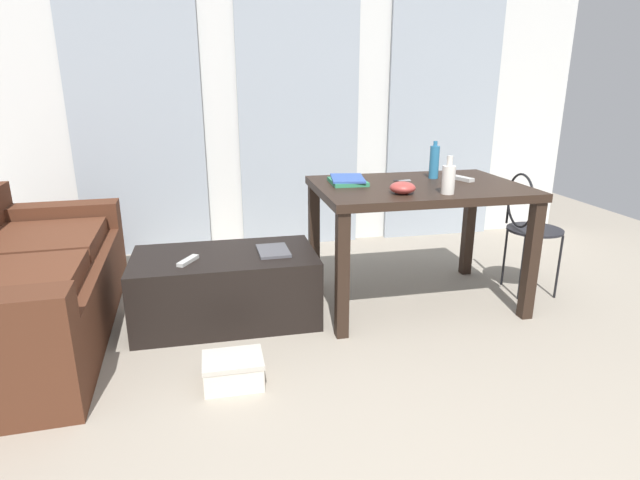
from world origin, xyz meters
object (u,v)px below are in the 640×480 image
object	(u,v)px
couch	(13,289)
scissors	(400,180)
craft_table	(417,201)
tv_remote_on_table	(462,178)
shoebox	(233,371)
bottle_near	(448,179)
bowl	(403,188)
book_stack	(348,180)
tv_remote_primary	(188,261)
coffee_table	(226,287)
bottle_far	(434,162)
wire_chair	(528,220)
magazine	(273,251)

from	to	relation	value
couch	scissors	size ratio (longest dim) A/B	16.50
craft_table	tv_remote_on_table	distance (m)	0.36
shoebox	bottle_near	bearing A→B (deg)	19.43
bowl	book_stack	distance (m)	0.43
bowl	tv_remote_primary	bearing A→B (deg)	174.25
coffee_table	bowl	distance (m)	1.22
bowl	scissors	xyz separation A→B (m)	(0.13, 0.38, -0.03)
bowl	tv_remote_primary	distance (m)	1.30
couch	bowl	bearing A→B (deg)	-6.09
bottle_near	bowl	world-z (taller)	bottle_near
book_stack	bowl	bearing A→B (deg)	-58.24
bottle_near	book_stack	bearing A→B (deg)	138.59
coffee_table	tv_remote_primary	bearing A→B (deg)	-154.10
bottle_near	bottle_far	size ratio (longest dim) A/B	0.89
wire_chair	book_stack	xyz separation A→B (m)	(-1.22, 0.14, 0.29)
bowl	tv_remote_primary	xyz separation A→B (m)	(-1.23, 0.12, -0.39)
couch	magazine	world-z (taller)	couch
tv_remote_primary	shoebox	bearing A→B (deg)	-41.49
coffee_table	bottle_near	xyz separation A→B (m)	(1.28, -0.28, 0.67)
bowl	tv_remote_on_table	size ratio (longest dim) A/B	0.83
couch	tv_remote_primary	size ratio (longest dim) A/B	11.09
coffee_table	tv_remote_primary	world-z (taller)	tv_remote_primary
tv_remote_on_table	couch	bearing A→B (deg)	162.55
tv_remote_on_table	shoebox	world-z (taller)	tv_remote_on_table
wire_chair	couch	bearing A→B (deg)	179.87
magazine	shoebox	size ratio (longest dim) A/B	0.88
tv_remote_primary	magazine	xyz separation A→B (m)	(0.50, 0.08, -0.00)
scissors	bowl	bearing A→B (deg)	-108.71
bottle_near	scissors	bearing A→B (deg)	106.15
shoebox	tv_remote_primary	bearing A→B (deg)	107.99
couch	tv_remote_on_table	size ratio (longest dim) A/B	10.68
craft_table	tv_remote_primary	size ratio (longest dim) A/B	7.45
coffee_table	book_stack	world-z (taller)	book_stack
bowl	scissors	distance (m)	0.40
bowl	book_stack	bearing A→B (deg)	121.76
bottle_near	magazine	bearing A→B (deg)	165.13
coffee_table	wire_chair	xyz separation A→B (m)	(2.02, 0.00, 0.31)
bowl	tv_remote_primary	size ratio (longest dim) A/B	0.86
bottle_near	couch	bearing A→B (deg)	173.24
tv_remote_primary	shoebox	xyz separation A→B (m)	(0.20, -0.63, -0.36)
scissors	magazine	size ratio (longest dim) A/B	0.45
bottle_far	wire_chair	bearing A→B (deg)	-17.26
magazine	shoebox	bearing A→B (deg)	-113.91
craft_table	bottle_far	world-z (taller)	bottle_far
bottle_far	shoebox	world-z (taller)	bottle_far
book_stack	scissors	bearing A→B (deg)	1.52
bottle_near	magazine	size ratio (longest dim) A/B	0.85
book_stack	tv_remote_primary	xyz separation A→B (m)	(-1.00, -0.24, -0.38)
shoebox	wire_chair	bearing A→B (deg)	19.99
coffee_table	bottle_far	xyz separation A→B (m)	(1.40, 0.19, 0.69)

